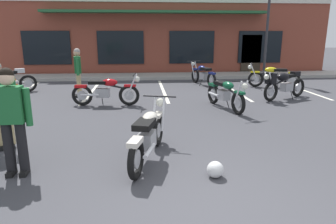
# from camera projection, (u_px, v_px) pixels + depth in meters

# --- Properties ---
(ground_plane) EXTENTS (80.00, 80.00, 0.00)m
(ground_plane) POSITION_uv_depth(u_px,v_px,m) (177.00, 124.00, 7.41)
(ground_plane) COLOR #3D3D42
(sidewalk_kerb) EXTENTS (22.00, 1.80, 0.14)m
(sidewalk_kerb) POSITION_uv_depth(u_px,v_px,m) (158.00, 76.00, 15.34)
(sidewalk_kerb) COLOR #A8A59E
(sidewalk_kerb) RESTS_ON ground_plane
(brick_storefront_building) EXTENTS (18.81, 6.22, 4.02)m
(brick_storefront_building) POSITION_uv_depth(u_px,v_px,m) (154.00, 36.00, 18.42)
(brick_storefront_building) COLOR brown
(brick_storefront_building) RESTS_ON ground_plane
(painted_stall_lines) EXTENTS (11.13, 4.80, 0.01)m
(painted_stall_lines) POSITION_uv_depth(u_px,v_px,m) (163.00, 90.00, 11.89)
(painted_stall_lines) COLOR silver
(painted_stall_lines) RESTS_ON ground_plane
(motorcycle_foreground_classic) EXTENTS (0.91, 2.06, 0.98)m
(motorcycle_foreground_classic) POSITION_uv_depth(u_px,v_px,m) (149.00, 134.00, 5.22)
(motorcycle_foreground_classic) COLOR black
(motorcycle_foreground_classic) RESTS_ON ground_plane
(motorcycle_red_sportbike) EXTENTS (0.90, 2.07, 0.98)m
(motorcycle_red_sportbike) POSITION_uv_depth(u_px,v_px,m) (225.00, 93.00, 8.81)
(motorcycle_red_sportbike) COLOR black
(motorcycle_red_sportbike) RESTS_ON ground_plane
(motorcycle_black_cruiser) EXTENTS (2.11, 0.67, 0.98)m
(motorcycle_black_cruiser) POSITION_uv_depth(u_px,v_px,m) (106.00, 91.00, 9.22)
(motorcycle_black_cruiser) COLOR black
(motorcycle_black_cruiser) RESTS_ON ground_plane
(motorcycle_silver_naked) EXTENTS (0.97, 2.05, 0.98)m
(motorcycle_silver_naked) POSITION_uv_depth(u_px,v_px,m) (203.00, 74.00, 12.95)
(motorcycle_silver_naked) COLOR black
(motorcycle_silver_naked) RESTS_ON ground_plane
(motorcycle_blue_standard) EXTENTS (1.90, 1.29, 0.98)m
(motorcycle_blue_standard) POSITION_uv_depth(u_px,v_px,m) (3.00, 80.00, 10.97)
(motorcycle_blue_standard) COLOR black
(motorcycle_blue_standard) RESTS_ON ground_plane
(motorcycle_green_cafe_racer) EXTENTS (1.93, 1.24, 0.98)m
(motorcycle_green_cafe_racer) POSITION_uv_depth(u_px,v_px,m) (283.00, 84.00, 10.11)
(motorcycle_green_cafe_racer) COLOR black
(motorcycle_green_cafe_racer) RESTS_ON ground_plane
(motorcycle_orange_scrambler) EXTENTS (2.07, 0.88, 0.98)m
(motorcycle_orange_scrambler) POSITION_uv_depth(u_px,v_px,m) (273.00, 76.00, 12.41)
(motorcycle_orange_scrambler) COLOR black
(motorcycle_orange_scrambler) RESTS_ON ground_plane
(person_in_black_shirt) EXTENTS (0.60, 0.38, 1.68)m
(person_in_black_shirt) POSITION_uv_depth(u_px,v_px,m) (0.00, 100.00, 5.63)
(person_in_black_shirt) COLOR black
(person_in_black_shirt) RESTS_ON ground_plane
(person_in_shorts_foreground) EXTENTS (0.33, 0.61, 1.68)m
(person_in_shorts_foreground) POSITION_uv_depth(u_px,v_px,m) (78.00, 70.00, 10.38)
(person_in_shorts_foreground) COLOR black
(person_in_shorts_foreground) RESTS_ON ground_plane
(person_near_building) EXTENTS (0.60, 0.28, 1.68)m
(person_near_building) POSITION_uv_depth(u_px,v_px,m) (11.00, 116.00, 4.55)
(person_near_building) COLOR black
(person_near_building) RESTS_ON ground_plane
(helmet_on_pavement) EXTENTS (0.26, 0.26, 0.26)m
(helmet_on_pavement) POSITION_uv_depth(u_px,v_px,m) (215.00, 169.00, 4.64)
(helmet_on_pavement) COLOR silver
(helmet_on_pavement) RESTS_ON ground_plane
(traffic_cone) EXTENTS (0.34, 0.34, 0.53)m
(traffic_cone) POSITION_uv_depth(u_px,v_px,m) (15.00, 83.00, 11.99)
(traffic_cone) COLOR orange
(traffic_cone) RESTS_ON ground_plane
(parking_lot_lamp_post) EXTENTS (0.24, 0.76, 4.87)m
(parking_lot_lamp_post) POSITION_uv_depth(u_px,v_px,m) (270.00, 11.00, 13.84)
(parking_lot_lamp_post) COLOR #2D2D33
(parking_lot_lamp_post) RESTS_ON ground_plane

